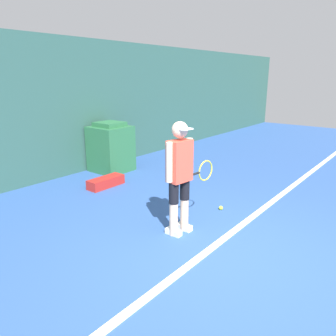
% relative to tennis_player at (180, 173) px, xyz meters
% --- Properties ---
extents(ground_plane, '(24.00, 24.00, 0.00)m').
position_rel_tennis_player_xyz_m(ground_plane, '(-0.19, -0.90, -0.88)').
color(ground_plane, '#2D5193').
extents(back_wall, '(24.00, 0.10, 2.98)m').
position_rel_tennis_player_xyz_m(back_wall, '(-0.19, 3.67, 0.60)').
color(back_wall, '#2D564C').
rests_on(back_wall, ground_plane).
extents(court_baseline, '(21.60, 0.10, 0.01)m').
position_rel_tennis_player_xyz_m(court_baseline, '(-0.19, -0.61, -0.88)').
color(court_baseline, white).
rests_on(court_baseline, ground_plane).
extents(tennis_player, '(0.96, 0.30, 1.60)m').
position_rel_tennis_player_xyz_m(tennis_player, '(0.00, 0.00, 0.00)').
color(tennis_player, beige).
rests_on(tennis_player, ground_plane).
extents(tennis_ball, '(0.07, 0.07, 0.07)m').
position_rel_tennis_player_xyz_m(tennis_ball, '(1.08, -0.07, -0.85)').
color(tennis_ball, '#D1E533').
rests_on(tennis_ball, ground_plane).
extents(covered_chair, '(0.81, 0.83, 1.15)m').
position_rel_tennis_player_xyz_m(covered_chair, '(1.55, 3.15, -0.33)').
color(covered_chair, '#28663D').
rests_on(covered_chair, ground_plane).
extents(equipment_bag, '(0.78, 0.28, 0.19)m').
position_rel_tennis_player_xyz_m(equipment_bag, '(0.68, 2.36, -0.79)').
color(equipment_bag, '#B2231E').
rests_on(equipment_bag, ground_plane).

